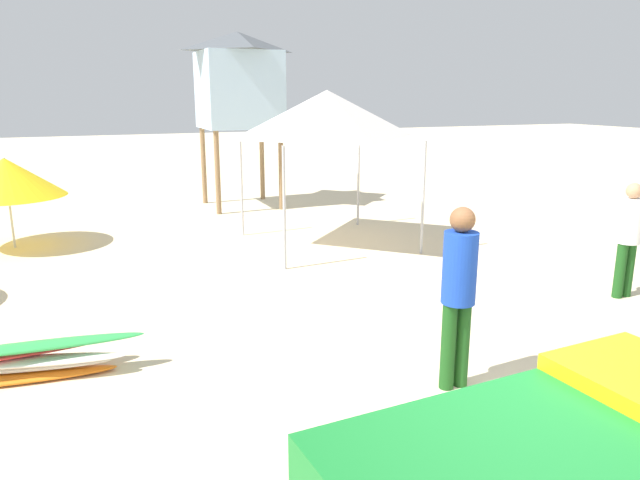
# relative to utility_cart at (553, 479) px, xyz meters

# --- Properties ---
(ground) EXTENTS (80.00, 80.00, 0.00)m
(ground) POSITION_rel_utility_cart_xyz_m (0.78, 0.96, -0.78)
(ground) COLOR beige
(utility_cart) EXTENTS (2.62, 1.42, 1.50)m
(utility_cart) POSITION_rel_utility_cart_xyz_m (0.00, 0.00, 0.00)
(utility_cart) COLOR #197A2D
(utility_cart) RESTS_ON ground
(surfboard_pile) EXTENTS (2.35, 0.81, 0.40)m
(surfboard_pile) POSITION_rel_utility_cart_xyz_m (-2.92, 4.09, -0.58)
(surfboard_pile) COLOR orange
(surfboard_pile) RESTS_ON ground
(lifeguard_near_center) EXTENTS (0.32, 0.32, 1.78)m
(lifeguard_near_center) POSITION_rel_utility_cart_xyz_m (1.02, 2.31, 0.25)
(lifeguard_near_center) COLOR #194C19
(lifeguard_near_center) RESTS_ON ground
(lifeguard_near_right) EXTENTS (0.32, 0.32, 1.61)m
(lifeguard_near_right) POSITION_rel_utility_cart_xyz_m (4.74, 3.62, 0.13)
(lifeguard_near_right) COLOR #194C19
(lifeguard_near_right) RESTS_ON ground
(popup_canopy) EXTENTS (2.62, 2.62, 2.83)m
(popup_canopy) POSITION_rel_utility_cart_xyz_m (2.10, 7.99, 1.62)
(popup_canopy) COLOR #B2B2B7
(popup_canopy) RESTS_ON ground
(lifeguard_tower) EXTENTS (1.98, 1.98, 4.20)m
(lifeguard_tower) POSITION_rel_utility_cart_xyz_m (1.66, 12.36, 2.29)
(lifeguard_tower) COLOR olive
(lifeguard_tower) RESTS_ON ground
(beach_umbrella_left) EXTENTS (2.01, 2.01, 1.66)m
(beach_umbrella_left) POSITION_rel_utility_cart_xyz_m (-3.35, 9.91, 0.52)
(beach_umbrella_left) COLOR beige
(beach_umbrella_left) RESTS_ON ground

